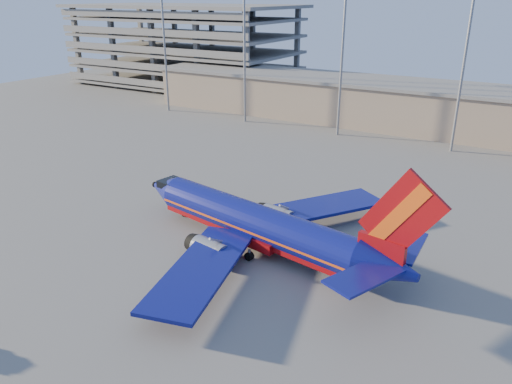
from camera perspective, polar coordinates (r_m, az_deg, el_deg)
ground at (r=53.00m, az=-4.71°, el=-5.44°), size 220.00×220.00×0.00m
terminal_building at (r=99.74m, az=20.18°, el=8.97°), size 122.00×16.00×8.50m
parking_garage at (r=144.21m, az=-8.16°, el=16.61°), size 62.00×32.00×21.40m
light_mast_row at (r=87.40m, az=16.32°, el=16.60°), size 101.60×1.60×28.65m
aircraft_main at (r=49.97m, az=0.64°, el=-3.86°), size 35.02×33.41×11.94m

